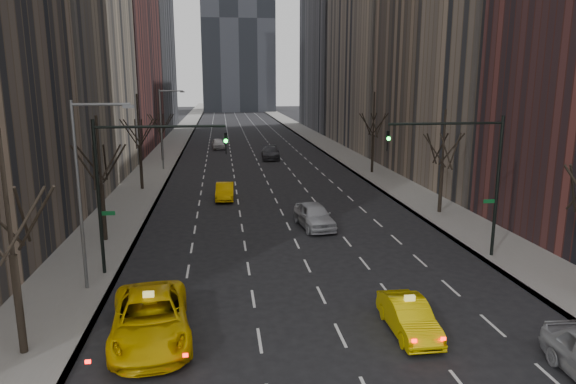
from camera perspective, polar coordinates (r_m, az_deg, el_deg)
name	(u,v)px	position (r m, az deg, el deg)	size (l,w,h in m)	color
sidewalk_left	(173,144)	(85.39, -12.64, 5.22)	(4.50, 320.00, 0.15)	slate
sidewalk_right	(322,142)	(86.69, 3.78, 5.59)	(4.50, 320.00, 0.15)	slate
tree_lw_a	(13,256)	(20.83, -28.24, -6.32)	(3.36, 3.50, 8.28)	black
tree_lw_b	(101,184)	(33.89, -20.04, 0.81)	(3.36, 3.50, 7.82)	black
tree_lw_c	(140,147)	(49.40, -16.14, 4.80)	(3.36, 3.50, 8.74)	black
tree_lw_d	(161,133)	(67.19, -13.88, 6.34)	(3.36, 3.50, 7.36)	black
tree_rw_b	(442,166)	(40.53, 16.75, 2.78)	(3.36, 3.50, 7.82)	black
tree_rw_c	(373,137)	(57.23, 9.44, 6.06)	(3.36, 3.50, 8.74)	black
traffic_mast_left	(131,172)	(27.23, -17.02, 2.17)	(6.69, 0.39, 8.00)	black
traffic_mast_right	(471,164)	(30.11, 19.62, 2.91)	(6.69, 0.39, 8.00)	black
streetlight_near	(86,177)	(25.64, -21.57, 1.55)	(2.83, 0.22, 9.00)	slate
streetlight_far	(164,121)	(59.96, -13.59, 7.67)	(2.83, 0.22, 9.00)	slate
taxi_suv	(151,318)	(21.36, -15.03, -13.41)	(2.96, 6.42, 1.78)	#E5B804
taxi_sedan	(409,317)	(21.81, 13.27, -13.33)	(1.47, 4.21, 1.39)	#DEBD04
silver_sedan_ahead	(314,215)	(35.72, 2.93, -2.61)	(2.03, 5.05, 1.72)	#AEB0B6
far_taxi	(225,191)	(44.55, -7.04, 0.09)	(1.51, 4.32, 1.42)	#EDAB04
far_suv_grey	(270,153)	(67.60, -1.97, 4.37)	(2.26, 5.56, 1.61)	#323237
far_car_white	(218,144)	(78.80, -7.77, 5.35)	(1.82, 4.53, 1.54)	silver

